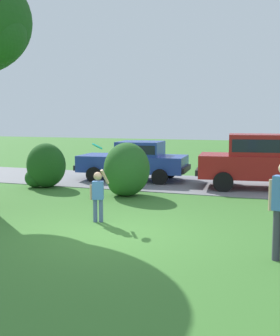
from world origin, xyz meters
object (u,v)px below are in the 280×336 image
object	(u,v)px
child_thrower	(98,192)
frisbee	(97,146)
parked_sedan	(135,159)
parked_suv	(265,159)

from	to	relation	value
child_thrower	frisbee	bearing A→B (deg)	116.22
parked_sedan	frisbee	size ratio (longest dim) A/B	14.94
parked_suv	frisbee	distance (m)	7.01
parked_sedan	frisbee	bearing A→B (deg)	-77.60
child_thrower	parked_sedan	bearing A→B (deg)	103.24
parked_suv	parked_sedan	bearing A→B (deg)	174.85
child_thrower	frisbee	world-z (taller)	frisbee
parked_sedan	parked_suv	xyz separation A→B (m)	(5.01, -0.45, 0.23)
frisbee	parked_suv	bearing A→B (deg)	58.99
parked_suv	child_thrower	size ratio (longest dim) A/B	3.80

